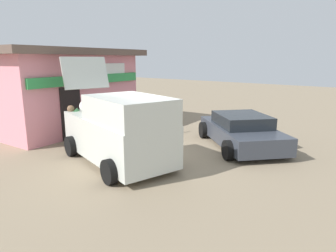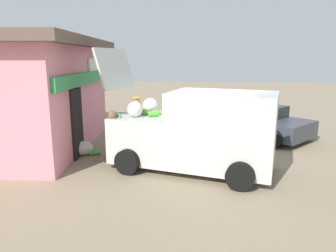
{
  "view_description": "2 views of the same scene",
  "coord_description": "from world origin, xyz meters",
  "px_view_note": "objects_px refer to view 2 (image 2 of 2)",
  "views": [
    {
      "loc": [
        -6.91,
        -6.04,
        3.02
      ],
      "look_at": [
        1.12,
        0.36,
        0.71
      ],
      "focal_mm": 31.76,
      "sensor_mm": 36.0,
      "label": 1
    },
    {
      "loc": [
        -8.97,
        0.27,
        2.84
      ],
      "look_at": [
        -0.32,
        1.17,
        0.94
      ],
      "focal_mm": 33.34,
      "sensor_mm": 36.0,
      "label": 2
    }
  ],
  "objects_px": {
    "parked_sedan": "(254,121)",
    "customer_bending": "(122,132)",
    "paint_bucket": "(124,128)",
    "storefront_bar": "(36,93)",
    "vendor_standing": "(137,119)",
    "unloaded_banana_pile": "(83,149)",
    "delivery_van": "(198,132)"
  },
  "relations": [
    {
      "from": "paint_bucket",
      "to": "parked_sedan",
      "type": "bearing_deg",
      "value": -88.17
    },
    {
      "from": "storefront_bar",
      "to": "parked_sedan",
      "type": "height_order",
      "value": "storefront_bar"
    },
    {
      "from": "vendor_standing",
      "to": "paint_bucket",
      "type": "xyz_separation_m",
      "value": [
        1.95,
        0.91,
        -0.76
      ]
    },
    {
      "from": "unloaded_banana_pile",
      "to": "paint_bucket",
      "type": "xyz_separation_m",
      "value": [
        2.78,
        -0.57,
        0.01
      ]
    },
    {
      "from": "delivery_van",
      "to": "customer_bending",
      "type": "distance_m",
      "value": 2.0
    },
    {
      "from": "vendor_standing",
      "to": "unloaded_banana_pile",
      "type": "relative_size",
      "value": 1.78
    },
    {
      "from": "paint_bucket",
      "to": "vendor_standing",
      "type": "bearing_deg",
      "value": -154.96
    },
    {
      "from": "parked_sedan",
      "to": "customer_bending",
      "type": "relative_size",
      "value": 2.7
    },
    {
      "from": "storefront_bar",
      "to": "unloaded_banana_pile",
      "type": "height_order",
      "value": "storefront_bar"
    },
    {
      "from": "vendor_standing",
      "to": "customer_bending",
      "type": "height_order",
      "value": "vendor_standing"
    },
    {
      "from": "vendor_standing",
      "to": "customer_bending",
      "type": "xyz_separation_m",
      "value": [
        -1.67,
        0.06,
        -0.02
      ]
    },
    {
      "from": "vendor_standing",
      "to": "storefront_bar",
      "type": "bearing_deg",
      "value": 92.36
    },
    {
      "from": "paint_bucket",
      "to": "storefront_bar",
      "type": "bearing_deg",
      "value": 132.27
    },
    {
      "from": "storefront_bar",
      "to": "vendor_standing",
      "type": "height_order",
      "value": "storefront_bar"
    },
    {
      "from": "customer_bending",
      "to": "paint_bucket",
      "type": "bearing_deg",
      "value": 13.3
    },
    {
      "from": "parked_sedan",
      "to": "vendor_standing",
      "type": "relative_size",
      "value": 2.5
    },
    {
      "from": "vendor_standing",
      "to": "customer_bending",
      "type": "distance_m",
      "value": 1.67
    },
    {
      "from": "customer_bending",
      "to": "unloaded_banana_pile",
      "type": "relative_size",
      "value": 1.65
    },
    {
      "from": "storefront_bar",
      "to": "parked_sedan",
      "type": "distance_m",
      "value": 7.62
    },
    {
      "from": "storefront_bar",
      "to": "paint_bucket",
      "type": "distance_m",
      "value": 3.48
    },
    {
      "from": "delivery_van",
      "to": "parked_sedan",
      "type": "bearing_deg",
      "value": -27.87
    },
    {
      "from": "unloaded_banana_pile",
      "to": "paint_bucket",
      "type": "relative_size",
      "value": 2.41
    },
    {
      "from": "vendor_standing",
      "to": "unloaded_banana_pile",
      "type": "distance_m",
      "value": 1.87
    },
    {
      "from": "customer_bending",
      "to": "vendor_standing",
      "type": "bearing_deg",
      "value": -1.91
    },
    {
      "from": "parked_sedan",
      "to": "delivery_van",
      "type": "bearing_deg",
      "value": 152.13
    },
    {
      "from": "delivery_van",
      "to": "parked_sedan",
      "type": "height_order",
      "value": "delivery_van"
    },
    {
      "from": "storefront_bar",
      "to": "delivery_van",
      "type": "xyz_separation_m",
      "value": [
        -1.62,
        -5.14,
        -0.77
      ]
    },
    {
      "from": "storefront_bar",
      "to": "parked_sedan",
      "type": "bearing_deg",
      "value": -72.69
    },
    {
      "from": "vendor_standing",
      "to": "paint_bucket",
      "type": "distance_m",
      "value": 2.28
    },
    {
      "from": "parked_sedan",
      "to": "paint_bucket",
      "type": "xyz_separation_m",
      "value": [
        -0.16,
        4.89,
        -0.36
      ]
    },
    {
      "from": "storefront_bar",
      "to": "unloaded_banana_pile",
      "type": "bearing_deg",
      "value": -112.16
    },
    {
      "from": "storefront_bar",
      "to": "paint_bucket",
      "type": "height_order",
      "value": "storefront_bar"
    }
  ]
}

